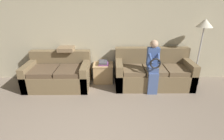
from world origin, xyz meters
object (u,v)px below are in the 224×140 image
(floor_lamp, at_px, (204,28))
(couch_side, at_px, (59,74))
(book_stack, at_px, (103,63))
(throw_pillow, at_px, (66,49))
(child_left_seated, at_px, (153,64))
(couch_main, at_px, (153,73))
(side_shelf, at_px, (103,73))

(floor_lamp, bearing_deg, couch_side, -178.05)
(book_stack, distance_m, throw_pillow, 1.03)
(child_left_seated, xyz_separation_m, floor_lamp, (1.24, 0.44, 0.75))
(child_left_seated, bearing_deg, couch_main, 73.86)
(side_shelf, bearing_deg, book_stack, -20.37)
(couch_main, bearing_deg, book_stack, 171.12)
(couch_side, height_order, throw_pillow, throw_pillow)
(side_shelf, xyz_separation_m, book_stack, (0.01, -0.00, 0.28))
(floor_lamp, bearing_deg, throw_pillow, 176.51)
(couch_side, bearing_deg, couch_main, 0.58)
(child_left_seated, bearing_deg, floor_lamp, 19.75)
(couch_main, bearing_deg, throw_pillow, 172.29)
(couch_main, height_order, child_left_seated, child_left_seated)
(floor_lamp, bearing_deg, book_stack, 177.57)
(floor_lamp, bearing_deg, child_left_seated, -160.25)
(book_stack, bearing_deg, couch_side, -168.86)
(throw_pillow, bearing_deg, couch_main, -7.71)
(couch_side, bearing_deg, throw_pillow, 62.45)
(couch_main, distance_m, throw_pillow, 2.31)
(couch_side, xyz_separation_m, side_shelf, (1.12, 0.22, -0.05))
(couch_main, xyz_separation_m, floor_lamp, (1.14, 0.10, 1.11))
(child_left_seated, relative_size, side_shelf, 2.39)
(side_shelf, bearing_deg, child_left_seated, -25.08)
(couch_side, xyz_separation_m, throw_pillow, (0.17, 0.33, 0.58))
(side_shelf, relative_size, floor_lamp, 0.31)
(couch_side, distance_m, throw_pillow, 0.69)
(couch_side, relative_size, throw_pillow, 3.96)
(couch_main, distance_m, couch_side, 2.40)
(couch_main, xyz_separation_m, couch_side, (-2.40, -0.02, -0.02))
(side_shelf, bearing_deg, couch_side, -168.66)
(couch_main, height_order, couch_side, couch_main)
(throw_pillow, bearing_deg, book_stack, -6.16)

